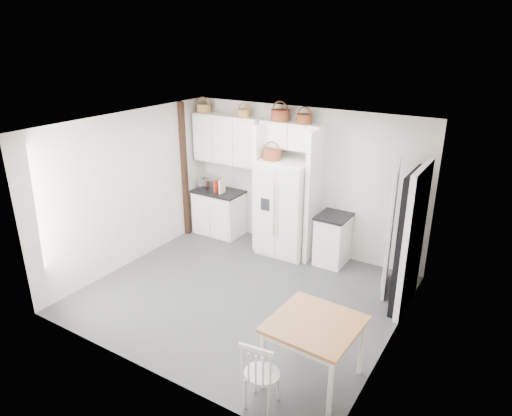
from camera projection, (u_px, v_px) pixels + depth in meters
The scene contains 27 objects.
floor at pixel (242, 294), 7.02m from camera, with size 4.50×4.50×0.00m, color #414246.
ceiling at pixel (240, 126), 6.08m from camera, with size 4.50×4.50×0.00m, color white.
wall_back at pixel (303, 180), 8.14m from camera, with size 4.50×4.50×0.00m, color beige.
wall_left at pixel (130, 190), 7.66m from camera, with size 4.00×4.00×0.00m, color beige.
wall_right at pixel (398, 253), 5.45m from camera, with size 4.00×4.00×0.00m, color beige.
refrigerator at pixel (286, 207), 8.09m from camera, with size 0.89×0.72×1.73m, color white.
base_cab_left at pixel (219, 213), 9.03m from camera, with size 0.92×0.58×0.85m, color white.
base_cab_right at pixel (332, 240), 7.85m from camera, with size 0.48×0.58×0.85m, color white.
dining_table at pixel (313, 352), 5.16m from camera, with size 0.94×0.94×0.79m, color #986430.
windsor_chair at pixel (262, 374), 4.80m from camera, with size 0.39×0.36×0.80m, color white.
counter_left at pixel (218, 192), 8.87m from camera, with size 0.96×0.62×0.04m, color black.
counter_right at pixel (334, 216), 7.69m from camera, with size 0.52×0.62×0.04m, color black.
toaster at pixel (206, 183), 8.97m from camera, with size 0.29×0.17×0.20m, color silver.
cookbook_red at pixel (217, 186), 8.74m from camera, with size 0.03×0.16×0.24m, color #9E2719.
cookbook_cream at pixel (222, 186), 8.68m from camera, with size 0.04×0.18×0.27m, color beige.
basket_upper_a at pixel (204, 108), 8.60m from camera, with size 0.28×0.28×0.16m, color brown.
basket_upper_c at pixel (244, 113), 8.16m from camera, with size 0.24×0.24×0.14m, color brown.
basket_bridge_a at pixel (280, 115), 7.79m from camera, with size 0.33×0.33×0.19m, color maroon.
basket_bridge_b at pixel (304, 119), 7.57m from camera, with size 0.27×0.27×0.15m, color maroon.
basket_fridge_a at pixel (272, 155), 7.79m from camera, with size 0.32×0.32×0.17m, color maroon.
upper_cabinet at pixel (228, 139), 8.53m from camera, with size 1.40×0.34×0.90m, color white.
bridge_cabinet at pixel (293, 135), 7.78m from camera, with size 1.12×0.34×0.45m, color white.
fridge_panel_left at pixel (263, 187), 8.28m from camera, with size 0.08×0.60×2.30m, color white.
fridge_panel_right at pixel (314, 197), 7.78m from camera, with size 0.08×0.60×2.30m, color white.
trim_post at pixel (184, 171), 8.70m from camera, with size 0.09×0.09×2.60m, color black.
doorway_void at pixel (410, 242), 6.38m from camera, with size 0.18×0.85×2.05m, color black.
door_slab at pixel (391, 228), 6.83m from camera, with size 0.80×0.04×2.05m, color white.
Camera 1 is at (3.37, -5.05, 3.77)m, focal length 32.00 mm.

